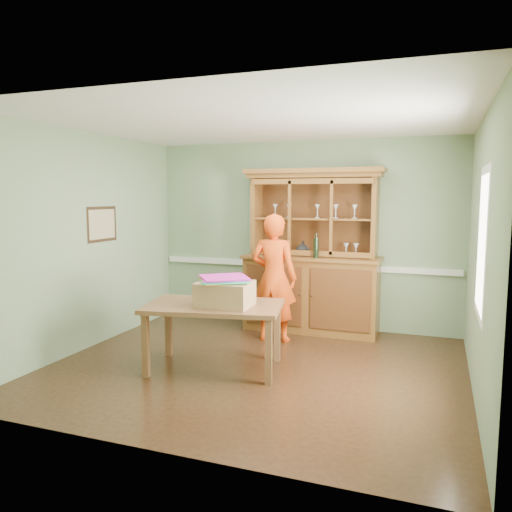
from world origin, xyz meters
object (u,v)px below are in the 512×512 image
at_px(cardboard_box, 225,294).
at_px(china_hutch, 312,275).
at_px(person, 274,278).
at_px(dining_table, 214,312).

bearing_deg(cardboard_box, china_hutch, 76.81).
height_order(cardboard_box, person, person).
bearing_deg(person, cardboard_box, 84.91).
bearing_deg(dining_table, china_hutch, 61.32).
xyz_separation_m(dining_table, cardboard_box, (0.15, -0.05, 0.22)).
relative_size(dining_table, cardboard_box, 2.84).
xyz_separation_m(china_hutch, cardboard_box, (-0.47, -1.99, 0.07)).
height_order(china_hutch, person, china_hutch).
bearing_deg(cardboard_box, person, 84.99).
distance_m(cardboard_box, person, 1.34).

